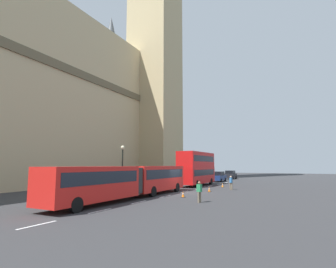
{
  "coord_description": "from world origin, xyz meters",
  "views": [
    {
      "loc": [
        -26.57,
        -12.06,
        3.0
      ],
      "look_at": [
        3.46,
        3.43,
        7.05
      ],
      "focal_mm": 27.84,
      "sensor_mm": 36.0,
      "label": 1
    }
  ],
  "objects_px": {
    "articulated_bus": "(130,179)",
    "pedestrian_near_cones": "(199,191)",
    "sedan_lead": "(219,177)",
    "traffic_cone_middle": "(209,189)",
    "double_decker_bus": "(197,167)",
    "pedestrian_by_kerb": "(231,182)",
    "traffic_cone_east": "(223,185)",
    "traffic_cone_west": "(183,194)",
    "street_lamp": "(122,165)",
    "sedan_trailing": "(231,175)"
  },
  "relations": [
    {
      "from": "sedan_lead",
      "to": "traffic_cone_middle",
      "type": "bearing_deg",
      "value": -166.81
    },
    {
      "from": "articulated_bus",
      "to": "traffic_cone_east",
      "type": "distance_m",
      "value": 16.57
    },
    {
      "from": "traffic_cone_east",
      "to": "sedan_lead",
      "type": "bearing_deg",
      "value": 18.72
    },
    {
      "from": "sedan_trailing",
      "to": "traffic_cone_east",
      "type": "height_order",
      "value": "sedan_trailing"
    },
    {
      "from": "pedestrian_by_kerb",
      "to": "street_lamp",
      "type": "bearing_deg",
      "value": 126.75
    },
    {
      "from": "sedan_lead",
      "to": "traffic_cone_middle",
      "type": "height_order",
      "value": "sedan_lead"
    },
    {
      "from": "pedestrian_near_cones",
      "to": "pedestrian_by_kerb",
      "type": "relative_size",
      "value": 1.0
    },
    {
      "from": "street_lamp",
      "to": "pedestrian_near_cones",
      "type": "distance_m",
      "value": 11.96
    },
    {
      "from": "double_decker_bus",
      "to": "street_lamp",
      "type": "xyz_separation_m",
      "value": [
        -12.11,
        4.5,
        0.35
      ]
    },
    {
      "from": "traffic_cone_west",
      "to": "pedestrian_by_kerb",
      "type": "bearing_deg",
      "value": -12.9
    },
    {
      "from": "articulated_bus",
      "to": "sedan_lead",
      "type": "height_order",
      "value": "articulated_bus"
    },
    {
      "from": "traffic_cone_east",
      "to": "pedestrian_near_cones",
      "type": "relative_size",
      "value": 0.34
    },
    {
      "from": "articulated_bus",
      "to": "pedestrian_near_cones",
      "type": "distance_m",
      "value": 6.54
    },
    {
      "from": "pedestrian_by_kerb",
      "to": "double_decker_bus",
      "type": "bearing_deg",
      "value": 55.21
    },
    {
      "from": "double_decker_bus",
      "to": "sedan_lead",
      "type": "xyz_separation_m",
      "value": [
        10.95,
        -0.06,
        -1.79
      ]
    },
    {
      "from": "sedan_lead",
      "to": "traffic_cone_east",
      "type": "bearing_deg",
      "value": -161.28
    },
    {
      "from": "sedan_lead",
      "to": "sedan_trailing",
      "type": "xyz_separation_m",
      "value": [
        10.0,
        0.25,
        0.0
      ]
    },
    {
      "from": "traffic_cone_west",
      "to": "pedestrian_near_cones",
      "type": "xyz_separation_m",
      "value": [
        -2.58,
        -2.59,
        0.63
      ]
    },
    {
      "from": "double_decker_bus",
      "to": "street_lamp",
      "type": "distance_m",
      "value": 12.93
    },
    {
      "from": "sedan_trailing",
      "to": "traffic_cone_west",
      "type": "relative_size",
      "value": 7.59
    },
    {
      "from": "street_lamp",
      "to": "traffic_cone_west",
      "type": "bearing_deg",
      "value": -101.2
    },
    {
      "from": "double_decker_bus",
      "to": "pedestrian_by_kerb",
      "type": "height_order",
      "value": "double_decker_bus"
    },
    {
      "from": "sedan_lead",
      "to": "traffic_cone_west",
      "type": "distance_m",
      "value": 25.03
    },
    {
      "from": "articulated_bus",
      "to": "pedestrian_by_kerb",
      "type": "relative_size",
      "value": 10.76
    },
    {
      "from": "sedan_lead",
      "to": "traffic_cone_west",
      "type": "height_order",
      "value": "sedan_lead"
    },
    {
      "from": "articulated_bus",
      "to": "street_lamp",
      "type": "bearing_deg",
      "value": 43.37
    },
    {
      "from": "double_decker_bus",
      "to": "traffic_cone_middle",
      "type": "xyz_separation_m",
      "value": [
        -7.75,
        -4.44,
        -2.43
      ]
    },
    {
      "from": "double_decker_bus",
      "to": "traffic_cone_west",
      "type": "relative_size",
      "value": 16.3
    },
    {
      "from": "sedan_trailing",
      "to": "pedestrian_near_cones",
      "type": "bearing_deg",
      "value": -169.89
    },
    {
      "from": "sedan_trailing",
      "to": "articulated_bus",
      "type": "bearing_deg",
      "value": -179.72
    },
    {
      "from": "street_lamp",
      "to": "sedan_lead",
      "type": "bearing_deg",
      "value": -11.2
    },
    {
      "from": "traffic_cone_middle",
      "to": "traffic_cone_east",
      "type": "relative_size",
      "value": 1.0
    },
    {
      "from": "articulated_bus",
      "to": "traffic_cone_west",
      "type": "xyz_separation_m",
      "value": [
        3.11,
        -3.88,
        -1.46
      ]
    },
    {
      "from": "traffic_cone_east",
      "to": "pedestrian_near_cones",
      "type": "bearing_deg",
      "value": -171.2
    },
    {
      "from": "sedan_lead",
      "to": "pedestrian_by_kerb",
      "type": "bearing_deg",
      "value": -158.39
    },
    {
      "from": "articulated_bus",
      "to": "pedestrian_by_kerb",
      "type": "bearing_deg",
      "value": -25.6
    },
    {
      "from": "street_lamp",
      "to": "pedestrian_near_cones",
      "type": "bearing_deg",
      "value": -111.12
    },
    {
      "from": "sedan_lead",
      "to": "articulated_bus",
      "type": "bearing_deg",
      "value": 179.88
    },
    {
      "from": "articulated_bus",
      "to": "traffic_cone_east",
      "type": "bearing_deg",
      "value": -14.29
    },
    {
      "from": "pedestrian_near_cones",
      "to": "articulated_bus",
      "type": "bearing_deg",
      "value": 94.7
    },
    {
      "from": "sedan_trailing",
      "to": "traffic_cone_middle",
      "type": "relative_size",
      "value": 7.59
    },
    {
      "from": "double_decker_bus",
      "to": "pedestrian_by_kerb",
      "type": "bearing_deg",
      "value": -124.79
    },
    {
      "from": "traffic_cone_east",
      "to": "traffic_cone_west",
      "type": "bearing_deg",
      "value": 179.13
    },
    {
      "from": "double_decker_bus",
      "to": "pedestrian_near_cones",
      "type": "bearing_deg",
      "value": -158.42
    },
    {
      "from": "articulated_bus",
      "to": "traffic_cone_west",
      "type": "bearing_deg",
      "value": -51.27
    },
    {
      "from": "pedestrian_near_cones",
      "to": "street_lamp",
      "type": "bearing_deg",
      "value": 68.88
    },
    {
      "from": "articulated_bus",
      "to": "traffic_cone_middle",
      "type": "height_order",
      "value": "articulated_bus"
    },
    {
      "from": "articulated_bus",
      "to": "double_decker_bus",
      "type": "height_order",
      "value": "double_decker_bus"
    },
    {
      "from": "traffic_cone_west",
      "to": "articulated_bus",
      "type": "bearing_deg",
      "value": 128.73
    },
    {
      "from": "sedan_trailing",
      "to": "street_lamp",
      "type": "bearing_deg",
      "value": 172.56
    }
  ]
}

